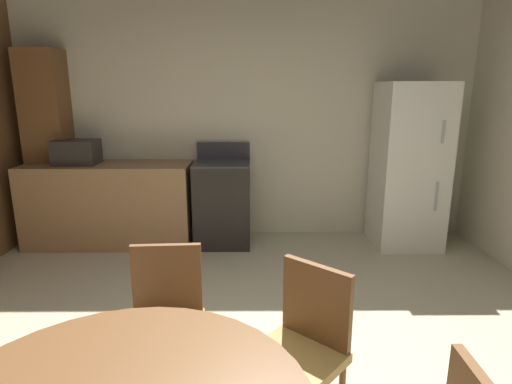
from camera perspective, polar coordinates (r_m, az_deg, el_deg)
name	(u,v)px	position (r m, az deg, el deg)	size (l,w,h in m)	color
wall_back	(246,119)	(4.86, -1.34, 9.92)	(5.40, 0.12, 2.70)	beige
kitchen_counter	(110,204)	(4.88, -19.32, -1.57)	(1.79, 0.60, 0.90)	#9E754C
pantry_column	(50,148)	(5.19, -26.32, 5.42)	(0.44, 0.36, 2.10)	brown
oven_range	(223,202)	(4.63, -4.57, -1.41)	(0.60, 0.60, 1.10)	black
refrigerator	(409,166)	(4.78, 20.15, 3.33)	(0.68, 0.68, 1.76)	white
microwave	(77,152)	(4.88, -23.34, 5.04)	(0.44, 0.32, 0.26)	#2D2B28
chair_northeast	(302,344)	(2.13, 6.28, -19.97)	(0.56, 0.56, 0.87)	brown
chair_north	(166,317)	(2.37, -12.27, -16.40)	(0.42, 0.42, 0.87)	brown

